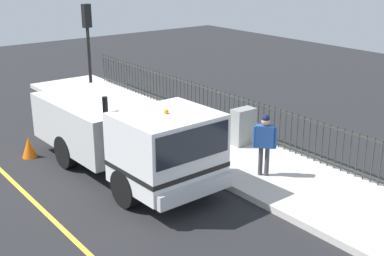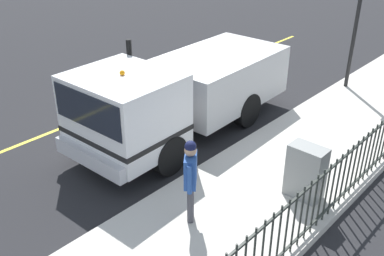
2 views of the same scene
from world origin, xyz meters
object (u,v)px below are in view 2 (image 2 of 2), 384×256
at_px(work_truck, 176,93).
at_px(utility_cabinet, 306,172).
at_px(worker_standing, 191,173).
at_px(traffic_cone, 206,79).

relative_size(work_truck, utility_cabinet, 5.79).
bearing_deg(work_truck, utility_cabinet, 173.65).
relative_size(worker_standing, traffic_cone, 2.68).
bearing_deg(work_truck, traffic_cone, -64.13).
bearing_deg(traffic_cone, utility_cabinet, -31.66).
distance_m(worker_standing, traffic_cone, 7.17).
height_order(worker_standing, utility_cabinet, worker_standing).
bearing_deg(work_truck, worker_standing, 136.37).
height_order(work_truck, traffic_cone, work_truck).
xyz_separation_m(work_truck, utility_cabinet, (3.96, -0.31, -0.52)).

